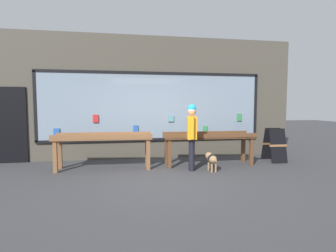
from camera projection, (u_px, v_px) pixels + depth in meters
The scene contains 7 objects.
ground_plane at pixel (165, 178), 5.73m from camera, with size 40.00×40.00×0.00m, color #38383A.
shopfront_facade at pixel (151, 99), 7.93m from camera, with size 8.91×0.29×3.65m.
display_table_left at pixel (103, 141), 6.51m from camera, with size 2.41×0.67×0.90m.
display_table_right at pixel (209, 139), 6.98m from camera, with size 2.41×0.74×0.87m.
person_browsing at pixel (192, 132), 6.39m from camera, with size 0.30×0.64×1.62m.
small_dog at pixel (212, 159), 6.36m from camera, with size 0.22×0.56×0.43m.
sandwich_board_sign at pixel (274, 145), 7.47m from camera, with size 0.52×0.67×0.94m.
Camera 1 is at (-0.90, -5.55, 1.59)m, focal length 28.00 mm.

